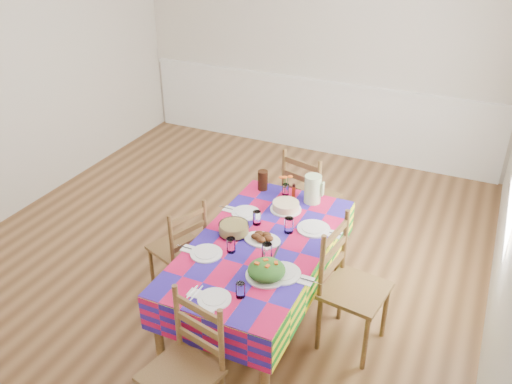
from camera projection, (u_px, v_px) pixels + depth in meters
room at (216, 114)px, 4.26m from camera, size 4.58×5.08×2.78m
wainscot at (315, 114)px, 6.65m from camera, size 4.41×0.06×0.92m
dining_table at (260, 251)px, 3.94m from camera, size 0.92×1.72×0.67m
setting_near_head at (223, 295)px, 3.37m from camera, size 0.35×0.23×0.10m
setting_left_near at (215, 250)px, 3.78m from camera, size 0.41×0.25×0.11m
setting_left_far at (249, 214)px, 4.20m from camera, size 0.41×0.24×0.11m
setting_right_near at (277, 265)px, 3.63m from camera, size 0.48×0.28×0.12m
setting_right_far at (305, 228)px, 4.03m from camera, size 0.47×0.27×0.12m
meat_platter at (262, 238)px, 3.92m from camera, size 0.28×0.20×0.05m
salad_platter at (266, 271)px, 3.55m from camera, size 0.28×0.28×0.12m
pasta_bowl at (234, 229)px, 3.99m from camera, size 0.22×0.22×0.08m
cake at (286, 206)px, 4.29m from camera, size 0.25×0.25×0.07m
serving_utensils at (273, 253)px, 3.79m from camera, size 0.11×0.25×0.01m
flower_vase at (285, 186)px, 4.48m from camera, size 0.12×0.10×0.19m
hot_sauce at (294, 191)px, 4.45m from camera, size 0.03×0.03×0.13m
green_pitcher at (313, 189)px, 4.36m from camera, size 0.14×0.14×0.23m
tea_pitcher at (263, 180)px, 4.56m from camera, size 0.09×0.09×0.17m
name_card at (208, 311)px, 3.26m from camera, size 0.08×0.02×0.02m
chair_near at (186, 370)px, 3.16m from camera, size 0.47×0.46×0.91m
chair_far at (309, 198)px, 4.86m from camera, size 0.51×0.50×0.96m
chair_left at (180, 249)px, 4.27m from camera, size 0.47×0.48×0.85m
chair_right at (350, 288)px, 3.76m from camera, size 0.46×0.48×0.97m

